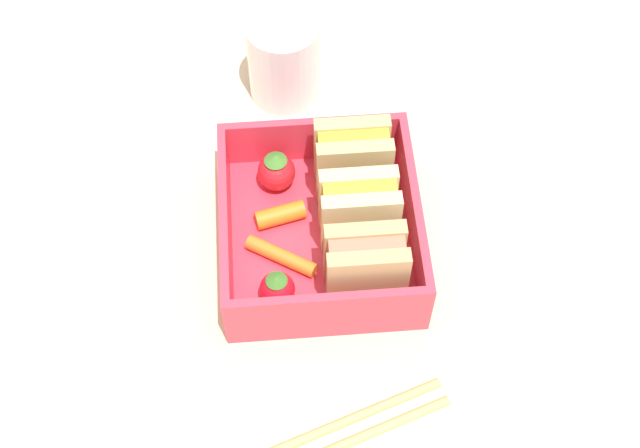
% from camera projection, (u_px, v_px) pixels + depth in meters
% --- Properties ---
extents(ground_plane, '(1.20, 1.20, 0.02)m').
position_uv_depth(ground_plane, '(320.00, 250.00, 0.67)').
color(ground_plane, beige).
extents(bento_tray, '(0.15, 0.14, 0.01)m').
position_uv_depth(bento_tray, '(320.00, 239.00, 0.66)').
color(bento_tray, '#E1384E').
rests_on(bento_tray, ground_plane).
extents(bento_rim, '(0.15, 0.14, 0.04)m').
position_uv_depth(bento_rim, '(320.00, 220.00, 0.63)').
color(bento_rim, '#E1384E').
rests_on(bento_rim, bento_tray).
extents(sandwich_left, '(0.03, 0.06, 0.06)m').
position_uv_depth(sandwich_left, '(353.00, 159.00, 0.65)').
color(sandwich_left, tan).
rests_on(sandwich_left, bento_tray).
extents(sandwich_center_left, '(0.03, 0.06, 0.06)m').
position_uv_depth(sandwich_center_left, '(359.00, 210.00, 0.63)').
color(sandwich_center_left, beige).
rests_on(sandwich_center_left, bento_tray).
extents(sandwich_center, '(0.03, 0.06, 0.06)m').
position_uv_depth(sandwich_center, '(366.00, 265.00, 0.60)').
color(sandwich_center, tan).
rests_on(sandwich_center, bento_tray).
extents(strawberry_left, '(0.03, 0.03, 0.03)m').
position_uv_depth(strawberry_left, '(276.00, 171.00, 0.66)').
color(strawberry_left, red).
rests_on(strawberry_left, bento_tray).
extents(carrot_stick_left, '(0.02, 0.04, 0.01)m').
position_uv_depth(carrot_stick_left, '(280.00, 215.00, 0.65)').
color(carrot_stick_left, orange).
rests_on(carrot_stick_left, bento_tray).
extents(carrot_stick_far_left, '(0.04, 0.05, 0.01)m').
position_uv_depth(carrot_stick_far_left, '(281.00, 256.00, 0.64)').
color(carrot_stick_far_left, orange).
rests_on(carrot_stick_far_left, bento_tray).
extents(strawberry_far_left, '(0.02, 0.02, 0.03)m').
position_uv_depth(strawberry_far_left, '(277.00, 288.00, 0.61)').
color(strawberry_far_left, red).
rests_on(strawberry_far_left, bento_tray).
extents(drinking_glass, '(0.06, 0.06, 0.07)m').
position_uv_depth(drinking_glass, '(284.00, 59.00, 0.71)').
color(drinking_glass, white).
rests_on(drinking_glass, ground_plane).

